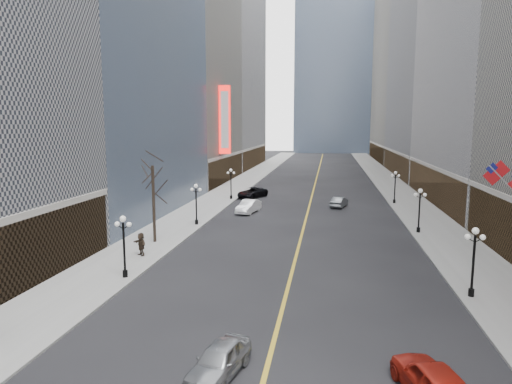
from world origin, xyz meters
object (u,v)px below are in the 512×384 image
(streetlamp_east_2, at_px, (420,206))
(streetlamp_west_3, at_px, (231,181))
(streetlamp_east_1, at_px, (474,255))
(streetlamp_west_1, at_px, (124,240))
(streetlamp_east_3, at_px, (395,184))
(car_nb_mid, at_px, (249,206))
(car_sb_mid, at_px, (433,382))
(car_sb_far, at_px, (339,202))
(car_nb_near, at_px, (219,360))
(streetlamp_west_2, at_px, (196,200))
(car_nb_far, at_px, (252,193))

(streetlamp_east_2, relative_size, streetlamp_west_3, 1.00)
(streetlamp_east_1, bearing_deg, streetlamp_west_1, 180.00)
(streetlamp_east_2, xyz_separation_m, streetlamp_east_3, (0.00, 18.00, 0.00))
(streetlamp_west_1, bearing_deg, streetlamp_east_3, 56.75)
(streetlamp_west_3, height_order, car_nb_mid, streetlamp_west_3)
(car_sb_mid, height_order, car_sb_far, car_sb_mid)
(streetlamp_east_3, distance_m, car_nb_near, 49.50)
(car_sb_mid, distance_m, car_sb_far, 44.27)
(car_nb_mid, distance_m, car_sb_mid, 40.87)
(streetlamp_west_1, bearing_deg, car_sb_mid, -32.54)
(streetlamp_east_1, xyz_separation_m, car_nb_near, (-13.80, -11.48, -2.17))
(streetlamp_west_1, relative_size, car_sb_far, 1.04)
(streetlamp_west_2, bearing_deg, car_sb_mid, -57.98)
(streetlamp_east_2, distance_m, car_nb_mid, 21.04)
(streetlamp_west_3, bearing_deg, streetlamp_east_3, 0.00)
(car_sb_mid, bearing_deg, streetlamp_west_1, -47.65)
(car_nb_mid, xyz_separation_m, car_sb_far, (11.46, 5.90, -0.11))
(streetlamp_west_1, xyz_separation_m, car_nb_near, (9.80, -11.48, -2.17))
(streetlamp_east_1, bearing_deg, car_sb_mid, -112.17)
(streetlamp_west_2, relative_size, car_sb_mid, 0.92)
(streetlamp_west_2, height_order, car_nb_mid, streetlamp_west_2)
(car_nb_far, height_order, car_sb_far, car_nb_far)
(car_nb_mid, distance_m, car_sb_far, 12.89)
(streetlamp_west_1, relative_size, streetlamp_west_2, 1.00)
(streetlamp_west_2, distance_m, car_sb_far, 21.41)
(car_nb_mid, bearing_deg, streetlamp_east_1, -42.05)
(streetlamp_west_1, distance_m, car_nb_mid, 26.77)
(car_sb_far, bearing_deg, streetlamp_east_3, -139.23)
(car_nb_near, bearing_deg, car_nb_far, 110.60)
(streetlamp_west_1, xyz_separation_m, car_nb_mid, (4.39, 26.32, -2.08))
(streetlamp_east_2, distance_m, car_sb_far, 16.35)
(streetlamp_east_3, xyz_separation_m, car_sb_mid, (-4.87, -47.95, -2.06))
(car_nb_near, bearing_deg, car_nb_mid, 110.79)
(streetlamp_west_3, relative_size, car_nb_near, 1.06)
(streetlamp_west_2, xyz_separation_m, car_nb_far, (2.80, 20.55, -2.11))
(car_nb_near, bearing_deg, car_sb_mid, 9.65)
(car_sb_mid, bearing_deg, streetlamp_west_3, -83.77)
(car_nb_near, bearing_deg, streetlamp_east_2, 77.55)
(streetlamp_east_1, relative_size, streetlamp_west_2, 1.00)
(streetlamp_west_2, distance_m, car_nb_mid, 9.64)
(car_nb_far, distance_m, car_sb_mid, 52.95)
(streetlamp_east_3, bearing_deg, car_sb_mid, -95.80)
(streetlamp_east_1, relative_size, car_nb_near, 1.06)
(streetlamp_east_2, height_order, car_nb_mid, streetlamp_east_2)
(streetlamp_east_2, height_order, car_nb_near, streetlamp_east_2)
(car_sb_mid, bearing_deg, car_nb_far, -87.60)
(streetlamp_west_3, bearing_deg, car_nb_mid, -65.62)
(streetlamp_east_1, xyz_separation_m, streetlamp_west_1, (-23.60, 0.00, 0.00))
(streetlamp_east_1, xyz_separation_m, car_sb_mid, (-4.87, -11.95, -2.06))
(streetlamp_west_2, relative_size, car_sb_far, 1.04)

